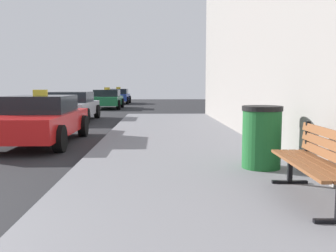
{
  "coord_description": "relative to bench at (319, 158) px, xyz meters",
  "views": [
    {
      "loc": [
        3.44,
        -2.37,
        1.53
      ],
      "look_at": [
        3.69,
        5.87,
        0.64
      ],
      "focal_mm": 39.62,
      "sensor_mm": 36.0,
      "label": 1
    }
  ],
  "objects": [
    {
      "name": "bench",
      "position": [
        0.0,
        0.0,
        0.0
      ],
      "size": [
        0.56,
        1.8,
        0.89
      ],
      "rotation": [
        0.0,
        0.0,
        -0.04
      ],
      "color": "brown",
      "rests_on": "sidewalk"
    },
    {
      "name": "trash_bin",
      "position": [
        -0.19,
        1.79,
        0.01
      ],
      "size": [
        0.67,
        0.67,
        1.05
      ],
      "color": "#195926",
      "rests_on": "sidewalk"
    },
    {
      "name": "car_red",
      "position": [
        -5.1,
        5.62,
        -0.02
      ],
      "size": [
        2.01,
        4.29,
        1.43
      ],
      "rotation": [
        0.0,
        0.0,
        3.14
      ],
      "color": "red",
      "rests_on": "ground_plane"
    },
    {
      "name": "car_silver",
      "position": [
        -5.71,
        12.01,
        -0.02
      ],
      "size": [
        2.04,
        4.25,
        1.27
      ],
      "rotation": [
        0.0,
        0.0,
        3.14
      ],
      "color": "#B7B7BF",
      "rests_on": "ground_plane"
    },
    {
      "name": "car_green",
      "position": [
        -5.34,
        20.86,
        -0.02
      ],
      "size": [
        2.05,
        4.05,
        1.43
      ],
      "rotation": [
        0.0,
        0.0,
        3.14
      ],
      "color": "#196638",
      "rests_on": "ground_plane"
    },
    {
      "name": "car_blue",
      "position": [
        -5.3,
        27.92,
        -0.02
      ],
      "size": [
        1.98,
        4.16,
        1.43
      ],
      "rotation": [
        0.0,
        0.0,
        3.14
      ],
      "color": "#233899",
      "rests_on": "ground_plane"
    }
  ]
}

